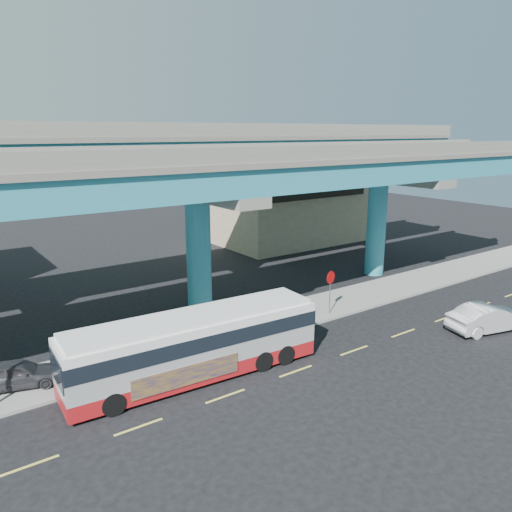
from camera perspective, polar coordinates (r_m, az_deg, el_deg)
ground at (r=24.88m, az=4.13°, el=-12.74°), size 120.00×120.00×0.00m
sidewalk at (r=28.88m, az=-2.92°, el=-8.61°), size 70.00×4.00×0.15m
lane_markings at (r=24.67m, az=4.58°, el=-12.98°), size 58.00×0.12×0.01m
viaduct at (r=29.82m, az=-6.95°, el=10.01°), size 52.00×12.40×11.70m
building_beige at (r=51.96m, az=3.34°, el=5.56°), size 14.00×10.23×7.00m
transit_bus at (r=23.52m, az=-6.98°, el=-9.87°), size 12.26×3.27×3.11m
sedan at (r=31.76m, az=24.98°, el=-6.43°), size 4.05×5.66×1.59m
parked_car at (r=25.03m, az=-25.63°, el=-12.04°), size 3.52×4.51×1.26m
stop_sign at (r=31.01m, az=8.51°, el=-3.04°), size 0.82×0.19×2.76m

